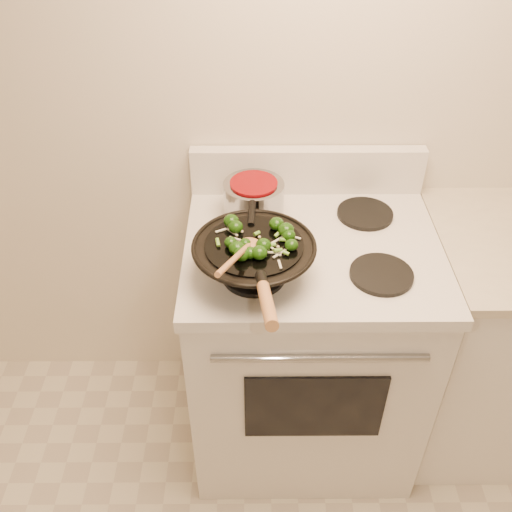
{
  "coord_description": "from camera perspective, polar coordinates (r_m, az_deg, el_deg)",
  "views": [
    {
      "loc": [
        -0.26,
        -0.19,
        1.98
      ],
      "look_at": [
        -0.25,
        1.0,
        1.01
      ],
      "focal_mm": 40.0,
      "sensor_mm": 36.0,
      "label": 1
    }
  ],
  "objects": [
    {
      "name": "stirfry",
      "position": [
        1.53,
        0.11,
        1.71
      ],
      "size": [
        0.24,
        0.21,
        0.04
      ],
      "color": "#143708",
      "rests_on": "wok"
    },
    {
      "name": "wooden_spoon",
      "position": [
        1.46,
        -1.45,
        0.44
      ],
      "size": [
        0.12,
        0.26,
        0.1
      ],
      "color": "#A36C40",
      "rests_on": "wok"
    },
    {
      "name": "saucepan",
      "position": [
        1.81,
        -0.23,
        5.82
      ],
      "size": [
        0.19,
        0.31,
        0.11
      ],
      "color": "gray",
      "rests_on": "stove"
    },
    {
      "name": "wok",
      "position": [
        1.56,
        -0.18,
        -0.21
      ],
      "size": [
        0.34,
        0.57,
        0.2
      ],
      "color": "black",
      "rests_on": "stove"
    },
    {
      "name": "stove",
      "position": [
        2.05,
        4.93,
        -8.73
      ],
      "size": [
        0.78,
        0.67,
        1.08
      ],
      "color": "silver",
      "rests_on": "ground"
    }
  ]
}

